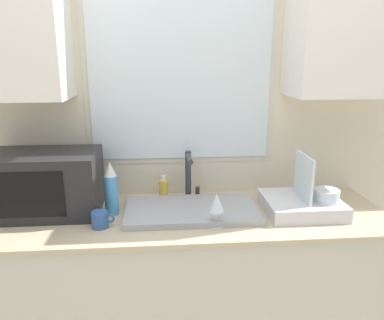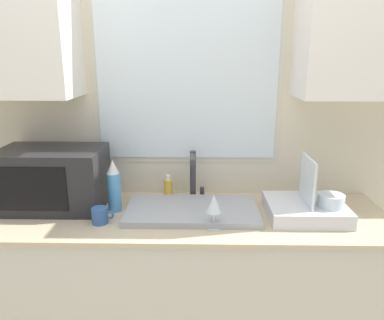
{
  "view_description": "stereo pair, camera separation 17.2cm",
  "coord_description": "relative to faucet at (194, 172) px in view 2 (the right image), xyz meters",
  "views": [
    {
      "loc": [
        -0.11,
        -1.39,
        1.63
      ],
      "look_at": [
        0.03,
        0.26,
        1.17
      ],
      "focal_mm": 35.0,
      "sensor_mm": 36.0,
      "label": 1
    },
    {
      "loc": [
        0.06,
        -1.39,
        1.63
      ],
      "look_at": [
        0.03,
        0.26,
        1.17
      ],
      "focal_mm": 35.0,
      "sensor_mm": 36.0,
      "label": 2
    }
  ],
  "objects": [
    {
      "name": "faucet",
      "position": [
        0.0,
        0.0,
        0.0
      ],
      "size": [
        0.08,
        0.18,
        0.26
      ],
      "color": "#333338",
      "rests_on": "countertop"
    },
    {
      "name": "sink_basin",
      "position": [
        -0.0,
        -0.19,
        -0.14
      ],
      "size": [
        0.64,
        0.36,
        0.03
      ],
      "color": "#9EA0A5",
      "rests_on": "countertop"
    },
    {
      "name": "soap_bottle",
      "position": [
        -0.14,
        0.01,
        -0.1
      ],
      "size": [
        0.05,
        0.05,
        0.13
      ],
      "color": "gold",
      "rests_on": "countertop"
    },
    {
      "name": "wine_glass",
      "position": [
        0.09,
        -0.35,
        -0.04
      ],
      "size": [
        0.07,
        0.07,
        0.16
      ],
      "color": "silver",
      "rests_on": "countertop"
    },
    {
      "name": "spray_bottle",
      "position": [
        -0.39,
        -0.16,
        -0.03
      ],
      "size": [
        0.06,
        0.06,
        0.26
      ],
      "color": "#4C99D8",
      "rests_on": "countertop"
    },
    {
      "name": "dish_rack",
      "position": [
        0.55,
        -0.21,
        -0.1
      ],
      "size": [
        0.36,
        0.32,
        0.29
      ],
      "color": "silver",
      "rests_on": "countertop"
    },
    {
      "name": "microwave",
      "position": [
        -0.71,
        -0.11,
        -0.0
      ],
      "size": [
        0.51,
        0.33,
        0.3
      ],
      "color": "#232326",
      "rests_on": "countertop"
    },
    {
      "name": "wall_back",
      "position": [
        -0.04,
        0.1,
        0.36
      ],
      "size": [
        6.0,
        0.38,
        2.6
      ],
      "color": "beige",
      "rests_on": "ground_plane"
    },
    {
      "name": "mug_near_sink",
      "position": [
        -0.42,
        -0.31,
        -0.12
      ],
      "size": [
        0.1,
        0.07,
        0.08
      ],
      "color": "#335999",
      "rests_on": "countertop"
    },
    {
      "name": "countertop",
      "position": [
        -0.04,
        -0.19,
        -0.6
      ],
      "size": [
        1.97,
        0.62,
        0.89
      ],
      "color": "beige",
      "rests_on": "ground_plane"
    }
  ]
}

